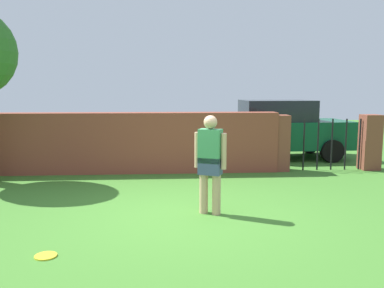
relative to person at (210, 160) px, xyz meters
name	(u,v)px	position (x,y,z in m)	size (l,w,h in m)	color
ground_plane	(184,215)	(-0.44, -0.08, -0.90)	(40.00, 40.00, 0.00)	#3D7528
brick_wall	(116,143)	(-1.94, 3.47, -0.16)	(7.92, 0.50, 1.47)	brown
person	(210,160)	(0.00, 0.00, 0.00)	(0.50, 0.35, 1.62)	tan
fence_gate	(325,143)	(3.29, 3.47, -0.20)	(2.79, 0.44, 1.40)	brown
car	(276,129)	(2.54, 5.32, -0.04)	(4.25, 2.01, 1.72)	#0C4C2D
frisbee_yellow	(46,256)	(-2.20, -1.60, -0.89)	(0.27, 0.27, 0.02)	yellow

